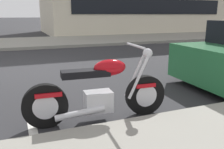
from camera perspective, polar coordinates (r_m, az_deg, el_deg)
ground_plane at (r=7.29m, az=-20.41°, el=0.88°), size 260.00×260.00×0.00m
sidewalk_far_curb at (r=18.46m, az=19.48°, el=8.60°), size 120.00×5.00×0.14m
parking_stall_stripe at (r=3.82m, az=-18.47°, el=-10.48°), size 0.12×2.20×0.01m
parked_motorcycle at (r=3.55m, az=-2.90°, el=-4.33°), size 2.14×0.62×1.11m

